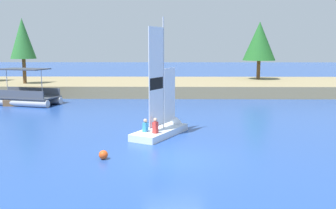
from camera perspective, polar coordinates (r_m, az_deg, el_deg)
The scene contains 8 objects.
ground_plane at distance 16.30m, azimuth 1.00°, elevation -8.19°, with size 200.00×200.00×0.00m, color #234793.
shore_bank at distance 40.39m, azimuth 0.91°, elevation 2.74°, with size 80.00×11.74×1.11m, color #897A56.
shoreline_tree_midleft at distance 40.08m, azimuth -20.90°, elevation 9.15°, with size 2.43×2.43×6.34m.
shoreline_tree_centre at distance 43.64m, azimuth 13.49°, elevation 9.18°, with size 3.57×3.57×6.31m.
wooden_dock at distance 34.97m, azimuth -20.41°, elevation 0.75°, with size 1.84×5.05×0.48m, color brown.
sailboat at distance 21.09m, azimuth -0.19°, elevation -3.04°, with size 3.26×4.51×6.73m.
pontoon_boat at distance 33.36m, azimuth -20.59°, elevation 1.18°, with size 6.00×3.87×2.95m.
channel_buoy at distance 16.49m, azimuth -9.63°, elevation -7.41°, with size 0.39×0.39×0.39m, color #E54C19.
Camera 1 is at (-0.05, -15.60, 4.73)m, focal length 40.82 mm.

